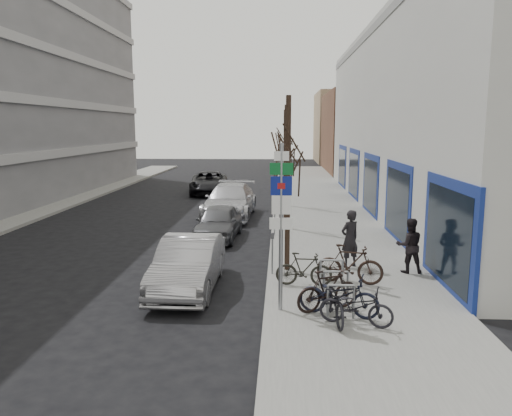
# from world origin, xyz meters

# --- Properties ---
(ground) EXTENTS (120.00, 120.00, 0.00)m
(ground) POSITION_xyz_m (0.00, 0.00, 0.00)
(ground) COLOR black
(ground) RESTS_ON ground
(sidewalk_east) EXTENTS (5.00, 70.00, 0.15)m
(sidewalk_east) POSITION_xyz_m (4.50, 10.00, 0.07)
(sidewalk_east) COLOR slate
(sidewalk_east) RESTS_ON ground
(brick_building_far) EXTENTS (12.00, 14.00, 8.00)m
(brick_building_far) POSITION_xyz_m (13.00, 40.00, 4.00)
(brick_building_far) COLOR brown
(brick_building_far) RESTS_ON ground
(tan_building_far) EXTENTS (13.00, 12.00, 9.00)m
(tan_building_far) POSITION_xyz_m (13.50, 55.00, 4.50)
(tan_building_far) COLOR #937A5B
(tan_building_far) RESTS_ON ground
(highway_sign_pole) EXTENTS (0.55, 0.10, 4.20)m
(highway_sign_pole) POSITION_xyz_m (2.40, -0.01, 2.46)
(highway_sign_pole) COLOR gray
(highway_sign_pole) RESTS_ON ground
(bike_rack) EXTENTS (0.66, 2.26, 0.83)m
(bike_rack) POSITION_xyz_m (3.80, 0.60, 0.66)
(bike_rack) COLOR gray
(bike_rack) RESTS_ON sidewalk_east
(tree_near) EXTENTS (1.80, 1.80, 5.50)m
(tree_near) POSITION_xyz_m (2.60, 3.50, 4.10)
(tree_near) COLOR black
(tree_near) RESTS_ON ground
(tree_mid) EXTENTS (1.80, 1.80, 5.50)m
(tree_mid) POSITION_xyz_m (2.60, 10.00, 4.10)
(tree_mid) COLOR black
(tree_mid) RESTS_ON ground
(tree_far) EXTENTS (1.80, 1.80, 5.50)m
(tree_far) POSITION_xyz_m (2.60, 16.50, 4.10)
(tree_far) COLOR black
(tree_far) RESTS_ON ground
(meter_front) EXTENTS (0.10, 0.08, 1.27)m
(meter_front) POSITION_xyz_m (2.15, 3.00, 0.92)
(meter_front) COLOR gray
(meter_front) RESTS_ON sidewalk_east
(meter_mid) EXTENTS (0.10, 0.08, 1.27)m
(meter_mid) POSITION_xyz_m (2.15, 8.50, 0.92)
(meter_mid) COLOR gray
(meter_mid) RESTS_ON sidewalk_east
(meter_back) EXTENTS (0.10, 0.08, 1.27)m
(meter_back) POSITION_xyz_m (2.15, 14.00, 0.92)
(meter_back) COLOR gray
(meter_back) RESTS_ON sidewalk_east
(bike_near_left) EXTENTS (0.76, 1.83, 1.09)m
(bike_near_left) POSITION_xyz_m (3.64, -0.62, 0.69)
(bike_near_left) COLOR black
(bike_near_left) RESTS_ON sidewalk_east
(bike_near_right) EXTENTS (1.77, 1.24, 1.05)m
(bike_near_right) POSITION_xyz_m (3.55, 0.01, 0.67)
(bike_near_right) COLOR black
(bike_near_right) RESTS_ON sidewalk_east
(bike_mid_curb) EXTENTS (2.01, 1.14, 1.17)m
(bike_mid_curb) POSITION_xyz_m (3.77, -0.32, 0.74)
(bike_mid_curb) COLOR black
(bike_mid_curb) RESTS_ON sidewalk_east
(bike_mid_inner) EXTENTS (1.63, 0.58, 0.97)m
(bike_mid_inner) POSITION_xyz_m (3.05, 1.90, 0.64)
(bike_mid_inner) COLOR black
(bike_mid_inner) RESTS_ON sidewalk_east
(bike_far_curb) EXTENTS (1.74, 0.97, 1.02)m
(bike_far_curb) POSITION_xyz_m (4.10, -0.88, 0.66)
(bike_far_curb) COLOR black
(bike_far_curb) RESTS_ON sidewalk_east
(bike_far_inner) EXTENTS (1.98, 0.98, 1.15)m
(bike_far_inner) POSITION_xyz_m (4.36, 2.16, 0.73)
(bike_far_inner) COLOR black
(bike_far_inner) RESTS_ON sidewalk_east
(parked_car_front) EXTENTS (1.59, 4.50, 1.48)m
(parked_car_front) POSITION_xyz_m (-0.20, 1.83, 0.74)
(parked_car_front) COLOR #9A999D
(parked_car_front) RESTS_ON ground
(parked_car_mid) EXTENTS (1.84, 4.14, 1.38)m
(parked_car_mid) POSITION_xyz_m (-0.17, 8.38, 0.69)
(parked_car_mid) COLOR #4D4E52
(parked_car_mid) RESTS_ON ground
(parked_car_back) EXTENTS (2.59, 5.88, 1.68)m
(parked_car_back) POSITION_xyz_m (-0.20, 13.35, 0.84)
(parked_car_back) COLOR #B7B7BC
(parked_car_back) RESTS_ON ground
(lane_car) EXTENTS (3.17, 5.74, 1.52)m
(lane_car) POSITION_xyz_m (-2.54, 22.29, 0.76)
(lane_car) COLOR black
(lane_car) RESTS_ON ground
(pedestrian_near) EXTENTS (0.80, 0.73, 1.84)m
(pedestrian_near) POSITION_xyz_m (4.59, 3.90, 1.07)
(pedestrian_near) COLOR black
(pedestrian_near) RESTS_ON sidewalk_east
(pedestrian_far) EXTENTS (0.64, 0.44, 1.71)m
(pedestrian_far) POSITION_xyz_m (6.33, 3.38, 1.00)
(pedestrian_far) COLOR black
(pedestrian_far) RESTS_ON sidewalk_east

